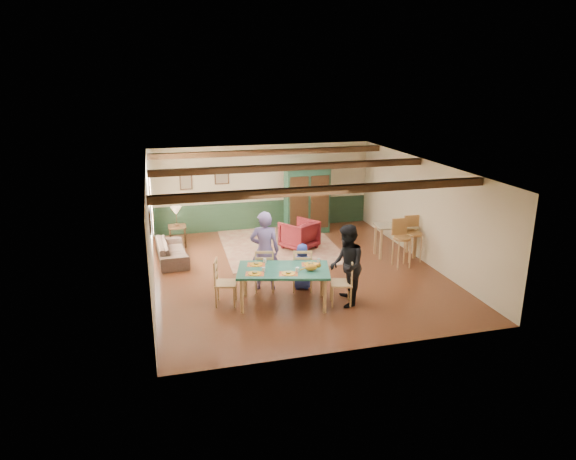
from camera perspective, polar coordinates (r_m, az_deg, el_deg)
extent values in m
plane|color=#502516|center=(13.09, 0.91, -4.62)|extent=(8.00, 8.00, 0.00)
cube|color=beige|center=(16.43, -2.82, 4.76)|extent=(7.00, 0.02, 2.70)
cube|color=beige|center=(12.22, -15.07, -0.10)|extent=(0.02, 8.00, 2.70)
cube|color=beige|center=(13.98, 14.91, 2.03)|extent=(0.02, 8.00, 2.70)
cube|color=white|center=(12.35, 0.97, 7.11)|extent=(7.00, 8.00, 0.02)
cube|color=#1C3421|center=(16.62, -2.76, 1.71)|extent=(6.95, 0.03, 0.90)
cube|color=black|center=(10.22, 4.45, 4.46)|extent=(6.95, 0.16, 0.16)
cube|color=black|center=(12.75, 0.48, 7.00)|extent=(6.95, 0.16, 0.16)
cube|color=black|center=(15.24, -2.10, 8.63)|extent=(6.95, 0.16, 0.16)
imported|color=slate|center=(11.77, -2.61, -2.30)|extent=(0.77, 0.60, 1.87)
imported|color=black|center=(11.04, 6.53, -3.95)|extent=(0.87, 1.01, 1.78)
imported|color=navy|center=(11.90, 1.59, -4.07)|extent=(0.60, 0.47, 1.09)
cube|color=beige|center=(15.00, -0.97, -1.74)|extent=(3.31, 3.90, 0.01)
cube|color=#173929|center=(16.05, 2.11, 3.44)|extent=(1.51, 0.61, 2.13)
imported|color=#460E15|center=(14.67, 1.24, -0.51)|extent=(1.23, 1.24, 0.82)
imported|color=#423129|center=(14.11, -12.78, -2.26)|extent=(0.83, 1.89, 0.54)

